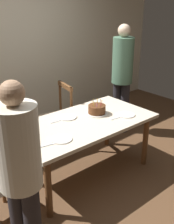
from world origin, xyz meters
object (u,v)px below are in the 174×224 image
(plate_near_celebrant, at_px, (61,139))
(plate_far_side, at_px, (68,117))
(plate_near_guest, at_px, (126,115))
(person_celebrant, at_px, (20,170))
(birthday_cake, at_px, (97,110))
(dining_table, at_px, (84,127))
(person_guest, at_px, (122,73))
(chair_spindle_back, at_px, (55,119))

(plate_near_celebrant, xyz_separation_m, plate_far_side, (0.38, 0.41, 0.00))
(plate_near_guest, bearing_deg, person_celebrant, -164.70)
(birthday_cake, distance_m, plate_near_guest, 0.36)
(dining_table, distance_m, person_celebrant, 1.35)
(dining_table, distance_m, plate_far_side, 0.24)
(birthday_cake, xyz_separation_m, plate_near_guest, (0.25, -0.26, -0.05))
(birthday_cake, bearing_deg, plate_near_guest, -47.08)
(plate_near_guest, height_order, person_guest, person_guest)
(dining_table, bearing_deg, plate_far_side, 112.60)
(birthday_cake, height_order, plate_far_side, birthday_cake)
(plate_far_side, distance_m, person_guest, 1.39)
(chair_spindle_back, relative_size, person_guest, 0.56)
(plate_near_celebrant, xyz_separation_m, chair_spindle_back, (0.57, 0.97, -0.27))
(chair_spindle_back, distance_m, person_celebrant, 1.95)
(birthday_cake, relative_size, chair_spindle_back, 0.29)
(person_guest, bearing_deg, birthday_cake, -153.19)
(plate_near_celebrant, relative_size, person_guest, 0.13)
(birthday_cake, distance_m, person_celebrant, 1.59)
(plate_near_celebrant, xyz_separation_m, plate_near_guest, (0.97, 0.00, 0.00))
(plate_near_celebrant, distance_m, plate_far_side, 0.56)
(plate_near_guest, distance_m, chair_spindle_back, 1.08)
(chair_spindle_back, bearing_deg, birthday_cake, -77.79)
(plate_far_side, distance_m, chair_spindle_back, 0.65)
(birthday_cake, relative_size, person_celebrant, 0.18)
(dining_table, height_order, chair_spindle_back, chair_spindle_back)
(plate_near_celebrant, bearing_deg, dining_table, 23.59)
(plate_near_guest, bearing_deg, dining_table, 158.18)
(birthday_cake, relative_size, plate_near_celebrant, 1.27)
(birthday_cake, distance_m, plate_far_side, 0.38)
(chair_spindle_back, bearing_deg, plate_near_celebrant, -120.66)
(person_celebrant, bearing_deg, plate_far_side, 38.84)
(plate_near_celebrant, xyz_separation_m, person_guest, (1.70, 0.75, 0.25))
(birthday_cake, height_order, plate_near_guest, birthday_cake)
(plate_near_celebrant, bearing_deg, chair_spindle_back, 59.34)
(plate_near_guest, relative_size, person_guest, 0.13)
(plate_near_celebrant, height_order, person_celebrant, person_celebrant)
(plate_far_side, height_order, person_celebrant, person_celebrant)
(chair_spindle_back, xyz_separation_m, person_celebrant, (-1.26, -1.42, 0.44))
(birthday_cake, xyz_separation_m, plate_far_side, (-0.35, 0.14, -0.05))
(plate_far_side, height_order, plate_near_guest, same)
(birthday_cake, height_order, person_guest, person_guest)
(dining_table, bearing_deg, plate_near_celebrant, -156.41)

